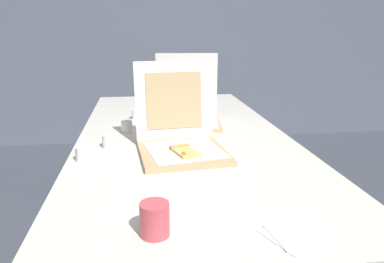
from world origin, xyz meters
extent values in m
cube|color=slate|center=(0.00, 3.02, 1.30)|extent=(10.00, 0.10, 2.60)
cube|color=silver|center=(0.00, 0.59, 0.74)|extent=(1.00, 2.13, 0.03)
cylinder|color=#38383D|center=(-0.43, 1.58, 0.36)|extent=(0.04, 0.04, 0.73)
cylinder|color=#38383D|center=(0.43, 1.58, 0.36)|extent=(0.04, 0.04, 0.73)
cube|color=tan|center=(-0.04, 0.29, 0.77)|extent=(0.37, 0.37, 0.02)
cube|color=silver|center=(-0.03, 0.29, 0.78)|extent=(0.33, 0.33, 0.00)
cube|color=white|center=(-0.05, 0.48, 0.95)|extent=(0.35, 0.08, 0.34)
cube|color=tan|center=(-0.05, 0.47, 0.95)|extent=(0.25, 0.06, 0.25)
cube|color=#E0B266|center=(-0.03, 0.24, 0.79)|extent=(0.11, 0.14, 0.01)
cube|color=tan|center=(-0.05, 0.30, 0.79)|extent=(0.09, 0.05, 0.02)
sphere|color=orange|center=(-0.04, 0.20, 0.80)|extent=(0.02, 0.02, 0.02)
cube|color=tan|center=(0.04, 0.77, 0.77)|extent=(0.38, 0.38, 0.02)
cube|color=silver|center=(0.05, 0.77, 0.78)|extent=(0.36, 0.36, 0.00)
cube|color=white|center=(0.06, 0.94, 0.95)|extent=(0.35, 0.06, 0.35)
cube|color=tan|center=(0.06, 0.93, 0.95)|extent=(0.25, 0.04, 0.25)
cube|color=#EAC156|center=(0.07, 0.79, 0.79)|extent=(0.11, 0.12, 0.01)
cube|color=tan|center=(0.10, 0.83, 0.79)|extent=(0.06, 0.05, 0.02)
sphere|color=red|center=(0.05, 0.77, 0.80)|extent=(0.02, 0.02, 0.02)
cylinder|color=white|center=(-0.23, 0.94, 0.78)|extent=(0.05, 0.05, 0.06)
cylinder|color=white|center=(-0.34, 0.44, 0.78)|extent=(0.05, 0.05, 0.06)
cylinder|color=white|center=(-0.27, 0.68, 0.78)|extent=(0.05, 0.05, 0.06)
cylinder|color=white|center=(-0.43, 0.28, 0.78)|extent=(0.05, 0.05, 0.06)
cylinder|color=#D14C56|center=(-0.18, -0.30, 0.80)|extent=(0.08, 0.08, 0.09)
cube|color=white|center=(0.17, -0.35, 0.76)|extent=(0.18, 0.18, 0.00)
cube|color=white|center=(0.18, -0.36, 0.76)|extent=(0.14, 0.14, 0.00)
camera|label=1|loc=(-0.20, -1.13, 1.27)|focal=34.57mm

